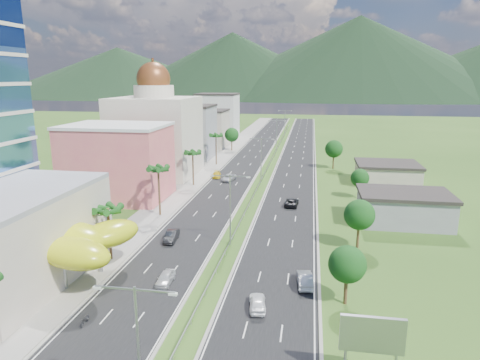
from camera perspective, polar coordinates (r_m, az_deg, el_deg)
The scene contains 37 objects.
ground at distance 57.03m, azimuth -3.20°, elevation -12.37°, with size 500.00×500.00×0.00m, color #2D5119.
road_left at distance 143.47m, azimuth 1.69°, elevation 3.52°, with size 11.00×260.00×0.04m, color black.
road_right at distance 142.27m, azimuth 7.69°, elevation 3.32°, with size 11.00×260.00×0.04m, color black.
sidewalk_left at distance 145.03m, azimuth -2.04°, elevation 3.64°, with size 7.00×260.00×0.12m, color gray.
median_guardrail at distance 124.93m, azimuth 3.98°, elevation 2.27°, with size 0.10×216.06×0.76m.
streetlight_median_a at distance 32.94m, azimuth -13.46°, elevation -20.26°, with size 6.04×0.25×11.00m.
streetlight_median_b at distance 63.74m, azimuth -1.32°, elevation -3.01°, with size 6.04×0.25×11.00m.
streetlight_median_c at distance 102.30m, azimuth 2.85°, elevation 3.28°, with size 6.04×0.25×11.00m.
streetlight_median_d at distance 146.61m, azimuth 4.90°, elevation 6.35°, with size 6.04×0.25×11.00m.
streetlight_median_e at distance 191.24m, azimuth 6.00°, elevation 7.99°, with size 6.04×0.25×11.00m.
lime_canopy at distance 59.18m, azimuth -23.59°, elevation -7.30°, with size 18.00×15.00×7.40m.
pink_shophouse at distance 92.66m, azimuth -15.98°, elevation 2.17°, with size 20.00×15.00×15.00m, color #D85866.
domed_building at distance 113.00m, azimuth -11.16°, elevation 6.38°, with size 20.00×20.00×28.70m.
midrise_grey at distance 136.64m, azimuth -7.04°, elevation 6.30°, with size 16.00×15.00×16.00m, color gray.
midrise_beige at distance 157.89m, azimuth -4.78°, elevation 6.77°, with size 16.00×15.00×13.00m, color #B3A494.
midrise_white at distance 179.91m, azimuth -2.99°, elevation 8.42°, with size 16.00×15.00×18.00m, color silver.
billboard at distance 38.40m, azimuth 17.21°, elevation -19.32°, with size 5.20×0.35×6.20m.
shed_near at distance 80.02m, azimuth 20.99°, elevation -3.65°, with size 15.00×10.00×5.00m, color gray.
shed_far at distance 109.04m, azimuth 18.99°, elevation 0.76°, with size 14.00×12.00×4.40m, color #B3A494.
palm_tree_b at distance 61.24m, azimuth -17.21°, elevation -4.02°, with size 3.60×3.60×8.10m.
palm_tree_c at distance 78.63m, azimuth -10.85°, elevation 1.24°, with size 3.60×3.60×9.60m.
palm_tree_d at distance 100.28m, azimuth -6.33°, elevation 3.47°, with size 3.60×3.60×8.60m.
palm_tree_e at distance 124.13m, azimuth -3.22°, elevation 5.81°, with size 3.60×3.60×9.40m.
leafy_tree_lfar at distance 148.77m, azimuth -1.11°, elevation 6.04°, with size 4.90×4.90×8.05m.
leafy_tree_ra at distance 49.52m, azimuth 14.12°, elevation -10.86°, with size 4.20×4.20×6.90m.
leafy_tree_rb at distance 65.52m, azimuth 15.63°, elevation -4.50°, with size 4.55×4.55×7.47m.
leafy_tree_rc at distance 92.93m, azimuth 15.70°, elevation 0.25°, with size 3.85×3.85×6.33m.
leafy_tree_rd at distance 121.75m, azimuth 12.41°, elevation 4.07°, with size 4.90×4.90×8.05m.
mountain_ridge at distance 503.00m, azimuth 15.19°, elevation 10.20°, with size 860.00×140.00×90.00m, color black, non-canonical shape.
car_white_near_left at distance 54.93m, azimuth -9.92°, elevation -12.76°, with size 1.67×4.16×1.42m, color silver.
car_dark_left at distance 68.00m, azimuth -9.13°, elevation -7.38°, with size 1.67×4.78×1.57m, color black.
car_silver_mid_left at distance 105.54m, azimuth -1.51°, elevation 0.32°, with size 2.55×5.53×1.54m, color #B0B2B8.
car_yellow_far_left at distance 109.22m, azimuth -3.13°, elevation 0.72°, with size 1.98×4.88×1.41m, color gold.
car_white_near_right at distance 48.95m, azimuth 2.34°, elevation -15.97°, with size 1.77×4.39×1.50m, color white.
car_silver_right at distance 54.23m, azimuth 8.64°, elevation -12.93°, with size 1.73×4.97×1.64m, color #ABAEB3.
car_dark_far_right at distance 85.59m, azimuth 6.91°, elevation -2.95°, with size 2.44×5.28×1.47m, color black.
motorcycle at distance 49.02m, azimuth -20.01°, elevation -17.00°, with size 0.57×1.89×1.21m, color black.
Camera 1 is at (11.44, -50.03, 24.85)m, focal length 32.00 mm.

